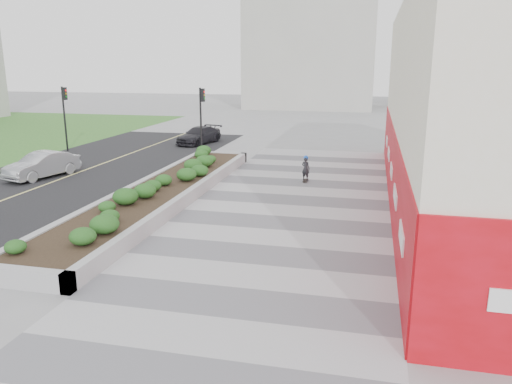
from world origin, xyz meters
TOP-DOWN VIEW (x-y plane):
  - ground at (0.00, 0.00)m, footprint 160.00×160.00m
  - walkway at (0.00, 3.00)m, footprint 8.00×36.00m
  - building at (6.98, 8.98)m, footprint 6.04×24.08m
  - planter at (-5.50, 7.00)m, footprint 3.00×18.00m
  - street at (-12.00, 7.00)m, footprint 10.00×40.00m
  - traffic_signal_near at (-7.23, 17.50)m, footprint 0.33×0.28m
  - traffic_signal_far at (-16.43, 17.00)m, footprint 0.33×0.28m
  - distant_bldg_north_l at (-5.00, 55.00)m, footprint 16.00×12.00m
  - distant_bldg_north_r at (15.00, 60.00)m, footprint 14.00×10.00m
  - manhole_cover at (0.50, 3.00)m, footprint 0.44×0.44m
  - skateboarder at (0.06, 11.72)m, footprint 0.49×0.73m
  - car_silver at (-13.09, 9.64)m, footprint 2.32×4.12m
  - car_dark at (-9.05, 22.00)m, footprint 2.68×4.43m

SIDE VIEW (x-z plane):
  - ground at x=0.00m, z-range 0.00..0.00m
  - street at x=-12.00m, z-range 0.00..0.00m
  - manhole_cover at x=0.50m, z-range 0.00..0.01m
  - walkway at x=0.00m, z-range 0.00..0.01m
  - planter at x=-5.50m, z-range -0.03..0.87m
  - car_dark at x=-9.05m, z-range 0.00..1.20m
  - car_silver at x=-13.09m, z-range 0.00..1.29m
  - skateboarder at x=0.06m, z-range 0.01..1.32m
  - traffic_signal_near at x=-7.23m, z-range 0.66..4.86m
  - traffic_signal_far at x=-16.43m, z-range 0.66..4.86m
  - building at x=6.98m, z-range -0.02..7.98m
  - distant_bldg_north_l at x=-5.00m, z-range 0.00..20.00m
  - distant_bldg_north_r at x=15.00m, z-range 0.00..24.00m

